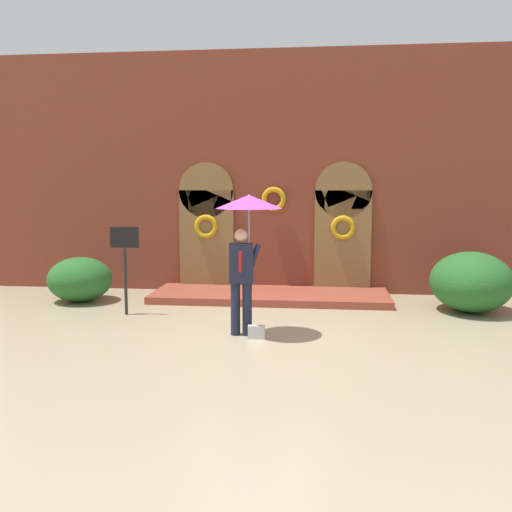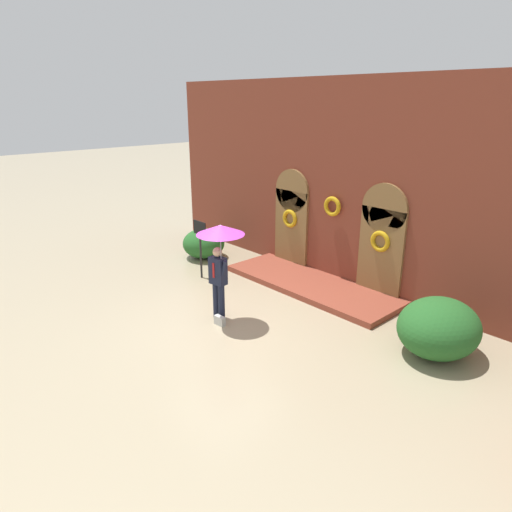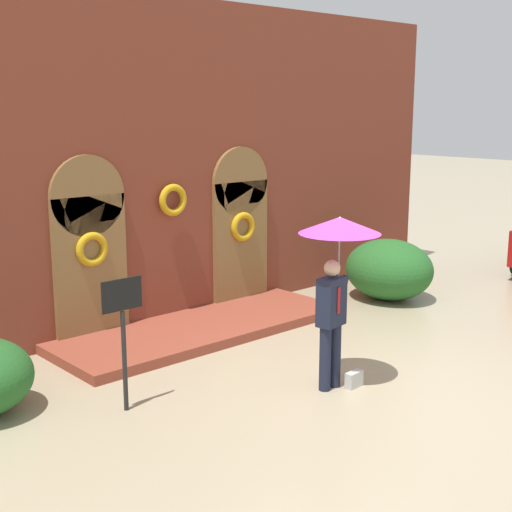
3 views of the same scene
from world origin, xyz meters
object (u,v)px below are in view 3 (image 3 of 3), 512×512
object	(u,v)px
handbag	(354,379)
sign_post	(123,322)
person_with_umbrella	(337,251)
shrub_right	(389,269)

from	to	relation	value
handbag	sign_post	world-z (taller)	sign_post
sign_post	person_with_umbrella	bearing A→B (deg)	-26.29
sign_post	shrub_right	bearing A→B (deg)	8.87
handbag	shrub_right	xyz separation A→B (m)	(4.04, 2.51, 0.49)
shrub_right	person_with_umbrella	bearing A→B (deg)	-151.23
sign_post	shrub_right	distance (m)	6.87
handbag	sign_post	distance (m)	3.27
shrub_right	handbag	bearing A→B (deg)	-148.07
handbag	sign_post	bearing A→B (deg)	147.70
person_with_umbrella	shrub_right	world-z (taller)	person_with_umbrella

